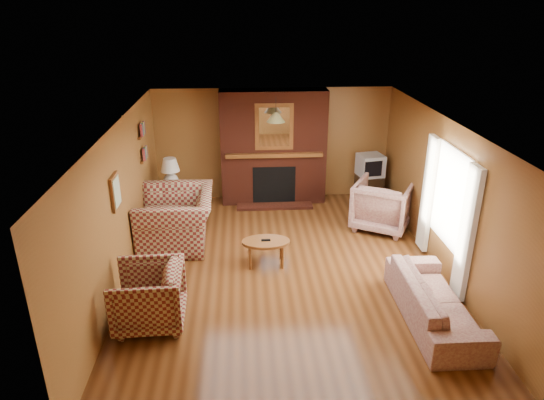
{
  "coord_description": "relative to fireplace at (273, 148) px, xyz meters",
  "views": [
    {
      "loc": [
        -0.66,
        -6.82,
        4.06
      ],
      "look_at": [
        -0.18,
        0.6,
        0.99
      ],
      "focal_mm": 32.0,
      "sensor_mm": 36.0,
      "label": 1
    }
  ],
  "objects": [
    {
      "name": "coffee_table",
      "position": [
        -0.31,
        -2.76,
        -0.81
      ],
      "size": [
        0.79,
        0.49,
        0.45
      ],
      "color": "brown",
      "rests_on": "floor"
    },
    {
      "name": "window_right",
      "position": [
        2.45,
        -3.18,
        -0.06
      ],
      "size": [
        0.1,
        1.85,
        2.0
      ],
      "color": "beige",
      "rests_on": "wall_right"
    },
    {
      "name": "wall_right",
      "position": [
        2.5,
        -2.98,
        0.02
      ],
      "size": [
        0.0,
        6.5,
        6.5
      ],
      "primitive_type": "plane",
      "rotation": [
        1.57,
        0.0,
        -1.57
      ],
      "color": "#915F2C",
      "rests_on": "floor"
    },
    {
      "name": "botanical_print",
      "position": [
        -2.47,
        -3.28,
        0.37
      ],
      "size": [
        0.05,
        0.4,
        0.5
      ],
      "color": "brown",
      "rests_on": "wall_left"
    },
    {
      "name": "bookshelf",
      "position": [
        -2.44,
        -1.08,
        0.48
      ],
      "size": [
        0.09,
        0.55,
        0.71
      ],
      "color": "brown",
      "rests_on": "wall_left"
    },
    {
      "name": "floor",
      "position": [
        0.0,
        -2.98,
        -1.18
      ],
      "size": [
        6.5,
        6.5,
        0.0
      ],
      "primitive_type": "plane",
      "color": "#4C2710",
      "rests_on": "ground"
    },
    {
      "name": "plaid_armchair",
      "position": [
        -1.95,
        -4.25,
        -0.76
      ],
      "size": [
        0.96,
        0.93,
        0.84
      ],
      "primitive_type": "imported",
      "rotation": [
        0.0,
        0.0,
        -1.54
      ],
      "color": "maroon",
      "rests_on": "floor"
    },
    {
      "name": "floral_sofa",
      "position": [
        1.9,
        -4.41,
        -0.88
      ],
      "size": [
        0.81,
        2.05,
        0.6
      ],
      "primitive_type": "imported",
      "rotation": [
        0.0,
        0.0,
        1.56
      ],
      "color": "tan",
      "rests_on": "floor"
    },
    {
      "name": "fireplace",
      "position": [
        0.0,
        0.0,
        0.0
      ],
      "size": [
        2.2,
        0.82,
        2.4
      ],
      "color": "#541E12",
      "rests_on": "floor"
    },
    {
      "name": "wall_left",
      "position": [
        -2.5,
        -2.98,
        0.02
      ],
      "size": [
        0.0,
        6.5,
        6.5
      ],
      "primitive_type": "plane",
      "rotation": [
        1.57,
        0.0,
        1.57
      ],
      "color": "#915F2C",
      "rests_on": "floor"
    },
    {
      "name": "ceiling",
      "position": [
        0.0,
        -2.98,
        1.22
      ],
      "size": [
        6.5,
        6.5,
        0.0
      ],
      "primitive_type": "plane",
      "rotation": [
        3.14,
        0.0,
        0.0
      ],
      "color": "white",
      "rests_on": "wall_back"
    },
    {
      "name": "plaid_loveseat",
      "position": [
        -1.85,
        -1.91,
        -0.7
      ],
      "size": [
        1.34,
        1.52,
        0.96
      ],
      "primitive_type": "imported",
      "rotation": [
        0.0,
        0.0,
        -1.54
      ],
      "color": "maroon",
      "rests_on": "floor"
    },
    {
      "name": "tv_stand",
      "position": [
        2.05,
        -0.18,
        -0.88
      ],
      "size": [
        0.57,
        0.52,
        0.6
      ],
      "primitive_type": "cube",
      "rotation": [
        0.0,
        0.0,
        -0.04
      ],
      "color": "black",
      "rests_on": "floor"
    },
    {
      "name": "pendant_light",
      "position": [
        0.0,
        -0.68,
        0.82
      ],
      "size": [
        0.36,
        0.36,
        0.48
      ],
      "color": "black",
      "rests_on": "ceiling"
    },
    {
      "name": "wall_back",
      "position": [
        0.0,
        0.27,
        0.02
      ],
      "size": [
        6.5,
        0.0,
        6.5
      ],
      "primitive_type": "plane",
      "rotation": [
        1.57,
        0.0,
        0.0
      ],
      "color": "#915F2C",
      "rests_on": "floor"
    },
    {
      "name": "floral_armchair",
      "position": [
        1.98,
        -1.5,
        -0.71
      ],
      "size": [
        1.38,
        1.39,
        0.94
      ],
      "primitive_type": "imported",
      "rotation": [
        0.0,
        0.0,
        2.62
      ],
      "color": "tan",
      "rests_on": "floor"
    },
    {
      "name": "table_lamp",
      "position": [
        -2.1,
        -0.53,
        -0.28
      ],
      "size": [
        0.38,
        0.38,
        0.62
      ],
      "color": "silver",
      "rests_on": "side_table"
    },
    {
      "name": "crt_tv",
      "position": [
        2.05,
        -0.19,
        -0.35
      ],
      "size": [
        0.58,
        0.58,
        0.46
      ],
      "color": "#AEB0B6",
      "rests_on": "tv_stand"
    },
    {
      "name": "wall_front",
      "position": [
        0.0,
        -6.23,
        0.02
      ],
      "size": [
        6.5,
        0.0,
        6.5
      ],
      "primitive_type": "plane",
      "rotation": [
        -1.57,
        0.0,
        0.0
      ],
      "color": "#915F2C",
      "rests_on": "floor"
    },
    {
      "name": "side_table",
      "position": [
        -2.1,
        -0.53,
        -0.91
      ],
      "size": [
        0.43,
        0.43,
        0.55
      ],
      "primitive_type": "cube",
      "rotation": [
        0.0,
        0.0,
        -0.03
      ],
      "color": "brown",
      "rests_on": "floor"
    }
  ]
}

